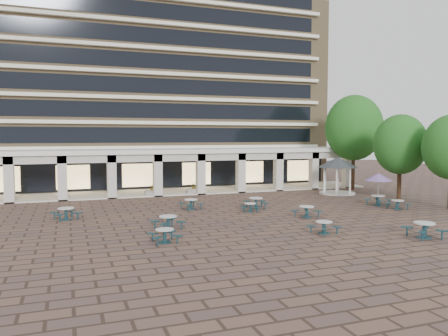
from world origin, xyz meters
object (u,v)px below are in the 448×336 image
Objects in this scene: picnic_table_2 at (424,229)px; planter_right at (194,190)px; planter_left at (153,191)px; gazebo at (338,166)px; picnic_table_1 at (165,234)px.

picnic_table_2 is 1.38× the size of planter_right.
picnic_table_2 is at bearing -63.71° from planter_left.
picnic_table_2 is 24.97m from planter_left.
planter_right is (-13.28, 4.76, -2.28)m from gazebo.
picnic_table_2 is (13.85, -3.82, 0.08)m from picnic_table_1.
planter_right is at bearing 0.00° from planter_left.
picnic_table_2 is at bearing -72.74° from planter_right.
gazebo is 2.58× the size of planter_right.
picnic_table_2 reaches higher than picnic_table_1.
picnic_table_2 is 0.54× the size of gazebo.
picnic_table_1 is 1.15× the size of planter_right.
gazebo is 18.16m from planter_left.
picnic_table_2 is 23.44m from planter_right.
planter_left is at bearing 164.68° from gazebo.
gazebo is 2.58× the size of planter_left.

